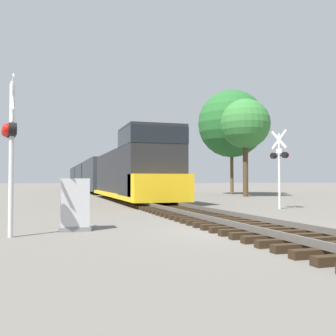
{
  "coord_description": "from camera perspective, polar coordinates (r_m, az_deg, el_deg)",
  "views": [
    {
      "loc": [
        -5.37,
        -9.86,
        1.38
      ],
      "look_at": [
        -0.98,
        4.51,
        1.86
      ],
      "focal_mm": 42.0,
      "sensor_mm": 36.0,
      "label": 1
    }
  ],
  "objects": [
    {
      "name": "ground_plane",
      "position": [
        11.31,
        11.66,
        -8.79
      ],
      "size": [
        400.0,
        400.0,
        0.0
      ],
      "primitive_type": "plane",
      "color": "#666059"
    },
    {
      "name": "rail_track_bed",
      "position": [
        11.3,
        11.65,
        -8.11
      ],
      "size": [
        2.6,
        160.0,
        0.31
      ],
      "color": "black",
      "rests_on": "ground"
    },
    {
      "name": "freight_train",
      "position": [
        46.81,
        -10.39,
        -1.17
      ],
      "size": [
        3.08,
        58.3,
        4.3
      ],
      "color": "#232326",
      "rests_on": "ground"
    },
    {
      "name": "crossing_signal_near",
      "position": [
        10.35,
        -21.93,
        4.02
      ],
      "size": [
        0.44,
        1.01,
        3.91
      ],
      "rotation": [
        0.0,
        0.0,
        -1.43
      ],
      "color": "silver",
      "rests_on": "ground"
    },
    {
      "name": "crossing_signal_far",
      "position": [
        19.82,
        15.88,
        1.04
      ],
      "size": [
        0.56,
        1.01,
        3.83
      ],
      "rotation": [
        0.0,
        0.0,
        1.87
      ],
      "color": "silver",
      "rests_on": "ground"
    },
    {
      "name": "relay_cabinet",
      "position": [
        11.21,
        -13.38,
        -5.21
      ],
      "size": [
        0.83,
        0.71,
        1.44
      ],
      "color": "slate",
      "rests_on": "ground"
    },
    {
      "name": "tree_far_right",
      "position": [
        34.68,
        11.15,
        6.25
      ],
      "size": [
        4.29,
        4.29,
        8.42
      ],
      "color": "#473521",
      "rests_on": "ground"
    },
    {
      "name": "tree_mid_background",
      "position": [
        40.03,
        9.22,
        6.35
      ],
      "size": [
        6.73,
        6.73,
        10.43
      ],
      "color": "brown",
      "rests_on": "ground"
    }
  ]
}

